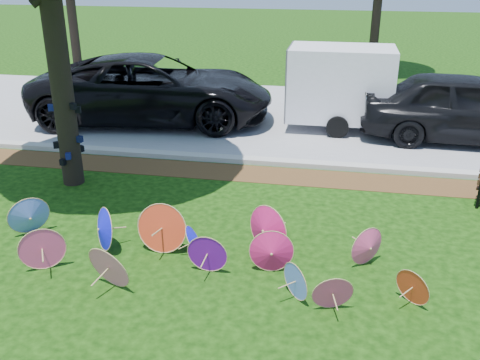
# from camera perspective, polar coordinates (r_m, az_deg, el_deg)

# --- Properties ---
(ground) EXTENTS (90.00, 90.00, 0.00)m
(ground) POSITION_cam_1_polar(r_m,az_deg,el_deg) (8.20, -6.12, -10.94)
(ground) COLOR black
(ground) RESTS_ON ground
(mulch_strip) EXTENTS (90.00, 1.00, 0.01)m
(mulch_strip) POSITION_cam_1_polar(r_m,az_deg,el_deg) (12.08, -0.16, 0.77)
(mulch_strip) COLOR #472D16
(mulch_strip) RESTS_ON ground
(curb) EXTENTS (90.00, 0.30, 0.12)m
(curb) POSITION_cam_1_polar(r_m,az_deg,el_deg) (12.70, 0.43, 2.16)
(curb) COLOR #B7B5AD
(curb) RESTS_ON ground
(street) EXTENTS (90.00, 8.00, 0.01)m
(street) POSITION_cam_1_polar(r_m,az_deg,el_deg) (16.62, 2.98, 6.94)
(street) COLOR gray
(street) RESTS_ON ground
(parasol_pile) EXTENTS (6.96, 2.31, 0.85)m
(parasol_pile) POSITION_cam_1_polar(r_m,az_deg,el_deg) (8.53, -5.68, -6.65)
(parasol_pile) COLOR #750FA4
(parasol_pile) RESTS_ON ground
(black_van) EXTENTS (7.23, 3.97, 1.92)m
(black_van) POSITION_cam_1_polar(r_m,az_deg,el_deg) (15.96, -9.23, 9.56)
(black_van) COLOR black
(black_van) RESTS_ON ground
(dark_pickup) EXTENTS (5.42, 2.37, 1.82)m
(dark_pickup) POSITION_cam_1_polar(r_m,az_deg,el_deg) (15.14, 23.04, 7.11)
(dark_pickup) COLOR black
(dark_pickup) RESTS_ON ground
(cargo_trailer) EXTENTS (2.83, 1.80, 2.57)m
(cargo_trailer) POSITION_cam_1_polar(r_m,az_deg,el_deg) (15.25, 10.69, 10.10)
(cargo_trailer) COLOR white
(cargo_trailer) RESTS_ON ground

